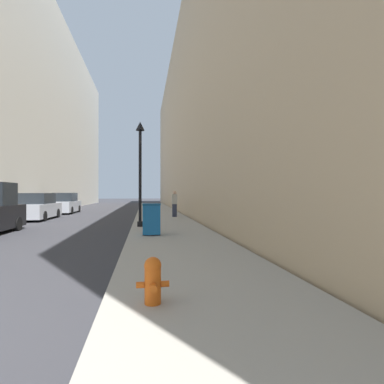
{
  "coord_description": "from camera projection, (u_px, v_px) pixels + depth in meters",
  "views": [
    {
      "loc": [
        4.45,
        -2.74,
        1.74
      ],
      "look_at": [
        7.88,
        18.99,
        1.84
      ],
      "focal_mm": 28.0,
      "sensor_mm": 36.0,
      "label": 1
    }
  ],
  "objects": [
    {
      "name": "sidewalk_right",
      "position": [
        161.0,
        218.0,
        20.66
      ],
      "size": [
        3.54,
        60.0,
        0.13
      ],
      "color": "#9E998E",
      "rests_on": "ground"
    },
    {
      "name": "building_right_stone",
      "position": [
        236.0,
        121.0,
        29.83
      ],
      "size": [
        12.0,
        60.0,
        17.86
      ],
      "color": "tan",
      "rests_on": "ground"
    },
    {
      "name": "fire_hydrant",
      "position": [
        153.0,
        279.0,
        4.36
      ],
      "size": [
        0.48,
        0.37,
        0.68
      ],
      "color": "#D15614",
      "rests_on": "sidewalk_right"
    },
    {
      "name": "trash_bin",
      "position": [
        151.0,
        219.0,
        11.59
      ],
      "size": [
        0.69,
        0.62,
        1.22
      ],
      "color": "#19609E",
      "rests_on": "sidewalk_right"
    },
    {
      "name": "lamppost",
      "position": [
        140.0,
        161.0,
        14.51
      ],
      "size": [
        0.43,
        0.43,
        5.1
      ],
      "color": "black",
      "rests_on": "sidewalk_right"
    },
    {
      "name": "parked_sedan_near",
      "position": [
        38.0,
        208.0,
        19.87
      ],
      "size": [
        1.85,
        4.76,
        1.76
      ],
      "color": "#A3A8B2",
      "rests_on": "ground"
    },
    {
      "name": "parked_sedan_far",
      "position": [
        65.0,
        204.0,
        26.2
      ],
      "size": [
        1.85,
        4.68,
        1.79
      ],
      "color": "#A3A8B2",
      "rests_on": "ground"
    },
    {
      "name": "pedestrian_on_sidewalk",
      "position": [
        175.0,
        204.0,
        20.61
      ],
      "size": [
        0.36,
        0.24,
        1.8
      ],
      "color": "#2D3347",
      "rests_on": "sidewalk_right"
    }
  ]
}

